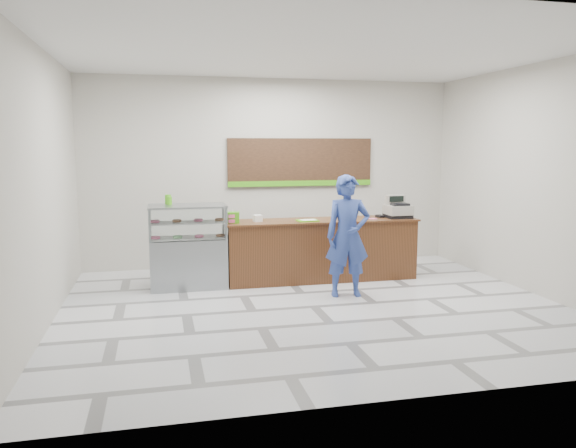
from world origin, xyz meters
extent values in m
plane|color=silver|center=(0.00, 0.00, 0.00)|extent=(7.00, 7.00, 0.00)
plane|color=beige|center=(0.00, 3.00, 1.75)|extent=(7.00, 0.00, 7.00)
plane|color=silver|center=(0.00, 0.00, 3.50)|extent=(7.00, 7.00, 0.00)
cube|color=#592E18|center=(0.55, 1.55, 0.50)|extent=(3.20, 0.70, 1.00)
cube|color=#592E18|center=(0.55, 1.55, 1.01)|extent=(3.26, 0.76, 0.03)
cube|color=gray|center=(-1.67, 1.55, 0.40)|extent=(1.20, 0.70, 0.80)
cube|color=white|center=(-1.67, 1.55, 1.05)|extent=(1.20, 0.70, 0.50)
cube|color=gray|center=(-1.67, 1.55, 1.31)|extent=(1.22, 0.72, 0.03)
cube|color=silver|center=(-1.67, 1.55, 0.82)|extent=(1.14, 0.64, 0.02)
cube|color=silver|center=(-1.67, 1.55, 1.06)|extent=(1.14, 0.64, 0.02)
torus|color=#FB5E92|center=(-2.17, 1.45, 0.85)|extent=(0.15, 0.15, 0.05)
torus|color=#90F092|center=(-1.84, 1.45, 0.85)|extent=(0.15, 0.15, 0.05)
torus|color=#FB5E92|center=(-1.50, 1.45, 0.85)|extent=(0.15, 0.15, 0.05)
torus|color=#95542D|center=(-1.17, 1.45, 0.85)|extent=(0.15, 0.15, 0.05)
torus|color=#FB5E92|center=(-2.17, 1.60, 1.09)|extent=(0.15, 0.15, 0.05)
torus|color=#95542D|center=(-1.84, 1.60, 1.09)|extent=(0.15, 0.15, 0.05)
torus|color=#FB5E92|center=(-1.50, 1.60, 1.09)|extent=(0.15, 0.15, 0.05)
torus|color=#95542D|center=(-1.17, 1.60, 1.09)|extent=(0.15, 0.15, 0.05)
cube|color=black|center=(0.55, 2.96, 1.95)|extent=(2.80, 0.05, 0.90)
cube|color=#46A914|center=(0.55, 2.93, 1.55)|extent=(2.80, 0.02, 0.10)
cube|color=black|center=(1.90, 1.48, 1.06)|extent=(0.40, 0.40, 0.06)
cube|color=gray|center=(1.90, 1.48, 1.17)|extent=(0.41, 0.43, 0.16)
cube|color=black|center=(1.90, 1.40, 1.27)|extent=(0.28, 0.21, 0.04)
cube|color=gray|center=(1.90, 1.60, 1.33)|extent=(0.34, 0.11, 0.16)
cube|color=black|center=(1.90, 1.54, 1.35)|extent=(0.26, 0.02, 0.10)
cube|color=black|center=(1.62, 1.59, 1.05)|extent=(0.11, 0.18, 0.04)
cube|color=#54BB0E|center=(0.28, 1.43, 1.04)|extent=(0.35, 0.26, 0.02)
cube|color=white|center=(0.30, 1.43, 1.05)|extent=(0.25, 0.18, 0.00)
cube|color=white|center=(-0.54, 1.55, 1.08)|extent=(0.15, 0.15, 0.11)
cylinder|color=silver|center=(-0.95, 1.51, 1.09)|extent=(0.07, 0.07, 0.11)
cube|color=#46A914|center=(-0.95, 1.46, 1.12)|extent=(0.22, 0.16, 0.18)
cylinder|color=#FB5E92|center=(1.43, 1.45, 1.03)|extent=(0.15, 0.15, 0.00)
cylinder|color=#46A914|center=(-1.94, 1.68, 1.39)|extent=(0.08, 0.08, 0.12)
cylinder|color=#46A914|center=(-1.96, 1.76, 1.41)|extent=(0.10, 0.10, 0.15)
imported|color=#2C418D|center=(0.65, 0.47, 0.92)|extent=(0.71, 0.51, 1.84)
camera|label=1|loc=(-2.10, -7.43, 2.27)|focal=35.00mm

